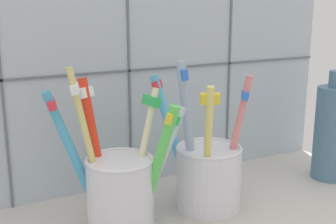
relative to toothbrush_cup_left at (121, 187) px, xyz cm
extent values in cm
cube|color=#BCB7AD|center=(5.76, 0.24, -6.05)|extent=(64.00, 22.00, 2.00)
cube|color=#B2C1CC|center=(5.76, 12.24, 15.45)|extent=(64.00, 2.00, 45.00)
cube|color=slate|center=(5.76, 11.14, 15.45)|extent=(0.30, 0.20, 45.00)
cube|color=slate|center=(21.76, 11.14, 15.45)|extent=(0.30, 0.20, 45.00)
cube|color=slate|center=(5.76, 11.14, 11.01)|extent=(64.00, 0.20, 0.30)
cylinder|color=silver|center=(-0.02, -0.12, -0.99)|extent=(7.54, 7.54, 8.13)
torus|color=silver|center=(-0.02, -0.12, 3.08)|extent=(7.66, 7.66, 0.50)
cylinder|color=#59D156|center=(3.17, -2.37, 2.43)|extent=(4.54, 4.47, 14.49)
cube|color=yellow|center=(4.35, -3.51, 8.27)|extent=(1.96, 1.97, 1.24)
cylinder|color=red|center=(-1.86, 2.76, 3.56)|extent=(3.06, 4.26, 16.64)
cube|color=white|center=(-2.47, 3.84, 10.21)|extent=(2.15, 1.86, 1.30)
cylinder|color=#DCCB75|center=(-3.01, 1.22, 4.39)|extent=(4.18, 1.95, 18.22)
cube|color=white|center=(-4.20, 1.60, 11.18)|extent=(1.61, 2.52, 1.02)
cylinder|color=silver|center=(4.15, -1.01, 2.03)|extent=(6.37, 2.30, 13.75)
cube|color=green|center=(6.16, -1.43, 7.48)|extent=(1.51, 2.52, 1.17)
cylinder|color=#45A4CD|center=(-4.35, 2.17, 3.12)|extent=(6.44, 2.30, 15.89)
cube|color=#E5333F|center=(-6.45, 2.61, 9.53)|extent=(1.53, 2.64, 1.10)
cylinder|color=#F3E9BA|center=(2.60, 0.60, 3.00)|extent=(4.78, 1.27, 15.50)
cube|color=green|center=(4.11, 0.76, 9.18)|extent=(1.40, 2.65, 1.27)
cylinder|color=silver|center=(11.54, -0.12, -1.22)|extent=(8.01, 8.01, 7.67)
torus|color=silver|center=(11.54, -0.12, 2.61)|extent=(8.11, 8.11, 0.50)
cylinder|color=#9FB3D2|center=(9.06, 0.91, 4.34)|extent=(3.32, 1.64, 18.12)
cube|color=blue|center=(8.24, 1.07, 11.83)|extent=(1.19, 2.12, 1.24)
cylinder|color=#E68181|center=(14.14, -1.26, 3.45)|extent=(3.73, 2.82, 16.36)
cube|color=blue|center=(15.02, -1.82, 9.28)|extent=(1.83, 2.16, 1.04)
cylinder|color=#E7D471|center=(9.68, -2.34, 3.22)|extent=(2.22, 3.49, 15.88)
cube|color=yellow|center=(9.28, -3.24, 9.69)|extent=(2.29, 1.63, 1.28)
cylinder|color=#51BBE8|center=(8.71, 4.22, 3.22)|extent=(5.17, 4.97, 16.07)
cube|color=#E5333F|center=(7.21, 5.64, 9.87)|extent=(2.15, 2.20, 1.21)
cylinder|color=slate|center=(32.31, 0.30, 1.64)|extent=(5.13, 5.13, 13.38)
camera|label=1|loc=(-16.13, -42.77, 20.03)|focal=47.34mm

